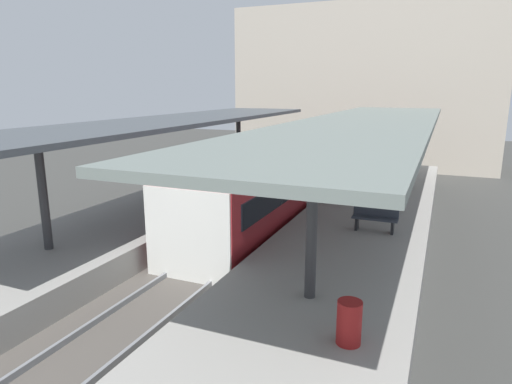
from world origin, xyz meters
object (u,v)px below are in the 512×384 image
Objects in this scene: platform_bench at (375,217)px; platform_sign at (350,162)px; litter_bin at (349,323)px; passenger_near_bench at (360,168)px; commuter_train at (276,181)px.

platform_bench is 0.63× the size of platform_sign.
passenger_near_bench is at bearing 99.43° from litter_bin.
platform_bench is 1.75× the size of litter_bin.
litter_bin is 13.19m from passenger_near_bench.
platform_sign is at bearing -88.01° from passenger_near_bench.
passenger_near_bench is (-0.10, 3.00, -0.74)m from platform_sign.
commuter_train is at bearing -128.99° from passenger_near_bench.
platform_bench is 6.72m from litter_bin.
passenger_near_bench is at bearing 104.48° from platform_bench.
commuter_train is 3.05m from platform_sign.
passenger_near_bench is at bearing 51.01° from commuter_train.
commuter_train is at bearing 117.27° from litter_bin.
platform_bench is at bearing 94.53° from litter_bin.
commuter_train is 17.38× the size of litter_bin.
platform_sign is at bearing 8.42° from commuter_train.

